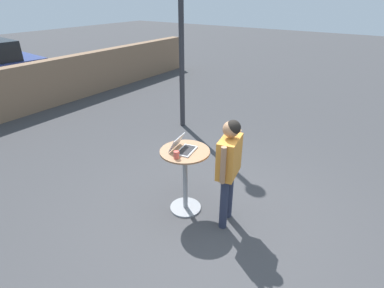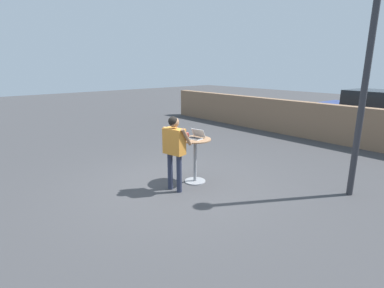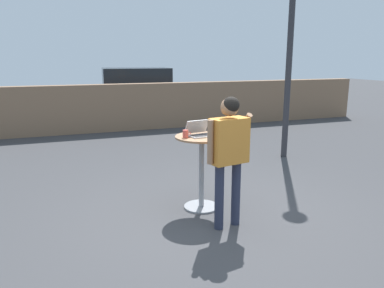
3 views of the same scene
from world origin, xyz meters
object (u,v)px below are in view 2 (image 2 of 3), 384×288
object	(u,v)px
laptop	(196,136)
street_lamp	(370,49)
standing_person	(174,144)
coffee_mug	(187,135)
cafe_table	(195,154)
parked_car_near_street	(374,112)

from	to	relation	value
laptop	street_lamp	world-z (taller)	street_lamp
standing_person	coffee_mug	bearing A→B (deg)	117.45
cafe_table	coffee_mug	xyz separation A→B (m)	(-0.23, -0.03, 0.41)
coffee_mug	standing_person	world-z (taller)	standing_person
standing_person	parked_car_near_street	xyz separation A→B (m)	(0.65, 9.21, -0.17)
cafe_table	standing_person	bearing A→B (deg)	-82.46
standing_person	cafe_table	bearing A→B (deg)	97.54
cafe_table	coffee_mug	world-z (taller)	coffee_mug
laptop	standing_person	xyz separation A→B (m)	(0.10, -0.67, -0.04)
standing_person	parked_car_near_street	bearing A→B (deg)	85.96
standing_person	street_lamp	bearing A→B (deg)	45.85
street_lamp	laptop	bearing A→B (deg)	-143.72
cafe_table	standing_person	xyz separation A→B (m)	(0.09, -0.65, 0.36)
parked_car_near_street	cafe_table	bearing A→B (deg)	-94.92
cafe_table	street_lamp	bearing A→B (deg)	36.76
parked_car_near_street	street_lamp	size ratio (longest dim) A/B	0.96
coffee_mug	standing_person	distance (m)	0.70
laptop	coffee_mug	distance (m)	0.23
street_lamp	parked_car_near_street	bearing A→B (deg)	105.73
cafe_table	coffee_mug	size ratio (longest dim) A/B	9.06
coffee_mug	parked_car_near_street	xyz separation A→B (m)	(0.97, 8.59, -0.22)
cafe_table	laptop	distance (m)	0.40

